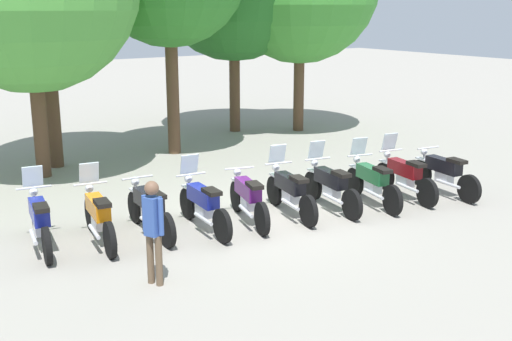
# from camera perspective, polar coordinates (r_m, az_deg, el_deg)

# --- Properties ---
(ground_plane) EXTENTS (80.00, 80.00, 0.00)m
(ground_plane) POSITION_cam_1_polar(r_m,az_deg,el_deg) (12.83, 1.26, -4.36)
(ground_plane) COLOR gray
(motorcycle_0) EXTENTS (0.69, 2.18, 1.37)m
(motorcycle_0) POSITION_cam_1_polar(r_m,az_deg,el_deg) (11.79, -18.97, -4.25)
(motorcycle_0) COLOR black
(motorcycle_0) RESTS_ON ground_plane
(motorcycle_1) EXTENTS (0.68, 2.18, 1.37)m
(motorcycle_1) POSITION_cam_1_polar(r_m,az_deg,el_deg) (11.76, -14.06, -3.94)
(motorcycle_1) COLOR black
(motorcycle_1) RESTS_ON ground_plane
(motorcycle_2) EXTENTS (0.62, 2.19, 0.99)m
(motorcycle_2) POSITION_cam_1_polar(r_m,az_deg,el_deg) (12.00, -9.63, -3.40)
(motorcycle_2) COLOR black
(motorcycle_2) RESTS_ON ground_plane
(motorcycle_3) EXTENTS (0.62, 2.19, 1.37)m
(motorcycle_3) POSITION_cam_1_polar(r_m,az_deg,el_deg) (12.10, -4.81, -3.01)
(motorcycle_3) COLOR black
(motorcycle_3) RESTS_ON ground_plane
(motorcycle_4) EXTENTS (0.81, 2.14, 0.99)m
(motorcycle_4) POSITION_cam_1_polar(r_m,az_deg,el_deg) (12.49, -0.72, -2.47)
(motorcycle_4) COLOR black
(motorcycle_4) RESTS_ON ground_plane
(motorcycle_5) EXTENTS (0.73, 2.17, 1.37)m
(motorcycle_5) POSITION_cam_1_polar(r_m,az_deg,el_deg) (12.93, 3.07, -1.82)
(motorcycle_5) COLOR black
(motorcycle_5) RESTS_ON ground_plane
(motorcycle_6) EXTENTS (0.69, 2.18, 1.37)m
(motorcycle_6) POSITION_cam_1_polar(r_m,az_deg,el_deg) (13.39, 6.75, -1.33)
(motorcycle_6) COLOR black
(motorcycle_6) RESTS_ON ground_plane
(motorcycle_7) EXTENTS (0.78, 2.16, 1.37)m
(motorcycle_7) POSITION_cam_1_polar(r_m,az_deg,el_deg) (13.84, 10.44, -0.95)
(motorcycle_7) COLOR black
(motorcycle_7) RESTS_ON ground_plane
(motorcycle_8) EXTENTS (0.72, 2.17, 1.37)m
(motorcycle_8) POSITION_cam_1_polar(r_m,az_deg,el_deg) (14.48, 13.25, -0.41)
(motorcycle_8) COLOR black
(motorcycle_8) RESTS_ON ground_plane
(motorcycle_9) EXTENTS (0.67, 2.18, 0.99)m
(motorcycle_9) POSITION_cam_1_polar(r_m,az_deg,el_deg) (14.99, 16.60, -0.18)
(motorcycle_9) COLOR black
(motorcycle_9) RESTS_ON ground_plane
(person_0) EXTENTS (0.29, 0.40, 1.66)m
(person_0) POSITION_cam_1_polar(r_m,az_deg,el_deg) (9.69, -9.28, -4.89)
(person_0) COLOR brown
(person_0) RESTS_ON ground_plane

